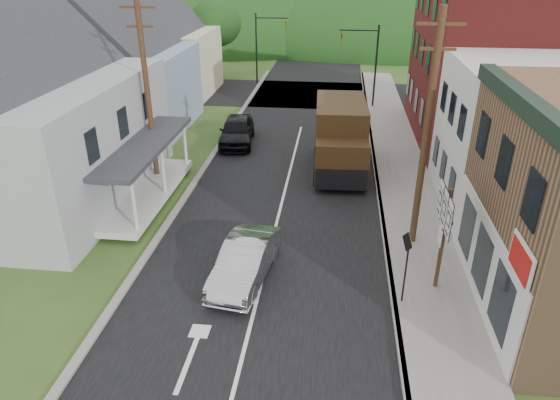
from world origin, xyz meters
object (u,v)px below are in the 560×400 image
(warning_sign, at_px, (407,258))
(delivery_van, at_px, (340,138))
(dark_sedan, at_px, (237,131))
(silver_sedan, at_px, (245,261))
(route_sign_cluster, at_px, (443,225))

(warning_sign, bearing_deg, delivery_van, 82.21)
(dark_sedan, distance_m, delivery_van, 7.23)
(silver_sedan, xyz_separation_m, warning_sign, (5.38, -0.85, 1.10))
(silver_sedan, xyz_separation_m, route_sign_cluster, (6.58, 0.13, 1.83))
(silver_sedan, distance_m, warning_sign, 5.55)
(silver_sedan, relative_size, route_sign_cluster, 1.18)
(silver_sedan, bearing_deg, warning_sign, -1.36)
(delivery_van, xyz_separation_m, route_sign_cluster, (3.39, -10.41, 0.74))
(silver_sedan, relative_size, delivery_van, 0.67)
(route_sign_cluster, bearing_deg, silver_sedan, -179.13)
(route_sign_cluster, bearing_deg, warning_sign, -141.20)
(delivery_van, bearing_deg, warning_sign, -81.40)
(dark_sedan, height_order, warning_sign, warning_sign)
(silver_sedan, height_order, route_sign_cluster, route_sign_cluster)
(dark_sedan, height_order, route_sign_cluster, route_sign_cluster)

